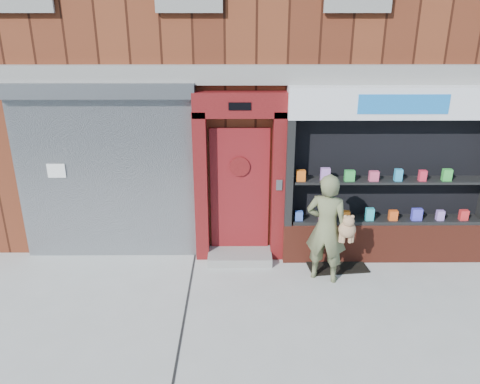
{
  "coord_description": "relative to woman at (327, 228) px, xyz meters",
  "views": [
    {
      "loc": [
        -0.79,
        -5.51,
        4.05
      ],
      "look_at": [
        -0.75,
        1.0,
        1.55
      ],
      "focal_mm": 35.0,
      "sensor_mm": 36.0,
      "label": 1
    }
  ],
  "objects": [
    {
      "name": "ground",
      "position": [
        -0.62,
        -1.11,
        -0.9
      ],
      "size": [
        80.0,
        80.0,
        0.0
      ],
      "primitive_type": "plane",
      "color": "#9E9E99",
      "rests_on": "ground"
    },
    {
      "name": "building",
      "position": [
        -0.62,
        4.89,
        3.1
      ],
      "size": [
        12.0,
        8.16,
        8.0
      ],
      "color": "#552213",
      "rests_on": "ground"
    },
    {
      "name": "shutter_bay",
      "position": [
        -3.62,
        0.82,
        0.82
      ],
      "size": [
        3.1,
        0.3,
        3.04
      ],
      "color": "gray",
      "rests_on": "ground"
    },
    {
      "name": "red_door_bay",
      "position": [
        -1.37,
        0.76,
        0.56
      ],
      "size": [
        1.52,
        0.58,
        2.9
      ],
      "color": "#510D0F",
      "rests_on": "ground"
    },
    {
      "name": "pharmacy_bay",
      "position": [
        1.13,
        0.71,
        0.47
      ],
      "size": [
        3.5,
        0.41,
        3.0
      ],
      "color": "maroon",
      "rests_on": "ground"
    },
    {
      "name": "woman",
      "position": [
        0.0,
        0.0,
        0.0
      ],
      "size": [
        0.81,
        0.64,
        1.79
      ],
      "color": "#606643",
      "rests_on": "ground"
    },
    {
      "name": "doormat",
      "position": [
        0.28,
        0.44,
        -0.89
      ],
      "size": [
        1.05,
        0.79,
        0.02
      ],
      "primitive_type": "cube",
      "rotation": [
        0.0,
        0.0,
        0.11
      ],
      "color": "black",
      "rests_on": "ground"
    }
  ]
}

